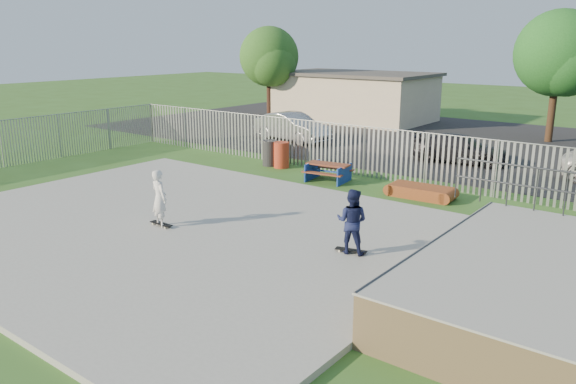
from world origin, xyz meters
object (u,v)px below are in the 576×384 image
Objects in this scene: trash_bin_red at (281,155)px; skater_white at (160,198)px; tree_left at (269,57)px; car_dark at (460,149)px; tree_mid at (559,53)px; skater_navy at (352,221)px; car_silver at (292,127)px; picnic_table at (328,172)px; trash_bin_grey at (270,153)px; funbox at (421,192)px.

trash_bin_red is 8.93m from skater_white.
trash_bin_red is at bearing -48.67° from tree_left.
car_dark is 2.56× the size of skater_white.
skater_white is at bearing -102.66° from tree_mid.
car_dark is 2.56× the size of skater_navy.
car_silver is 1.10× the size of car_dark.
car_silver is (-6.46, 6.21, 0.42)m from picnic_table.
tree_left is at bearing 129.57° from trash_bin_grey.
tree_left is 0.91× the size of tree_mid.
trash_bin_grey is at bearing -120.53° from tree_mid.
trash_bin_grey is 0.67× the size of skater_navy.
funbox is 6.45m from skater_navy.
picnic_table is 1.66× the size of trash_bin_red.
funbox is 6.48m from car_dark.
tree_mid is at bearing -20.53° from car_dark.
skater_white is at bearing -57.87° from tree_left.
car_silver is 14.26m from tree_mid.
tree_left is 17.95m from tree_mid.
tree_left reaches higher than skater_navy.
skater_navy is (7.79, -7.07, 0.42)m from trash_bin_red.
tree_mid is at bearing 61.54° from trash_bin_red.
car_dark reaches higher than trash_bin_red.
skater_white is (5.97, -14.03, 0.19)m from car_silver.
skater_white reaches higher than picnic_table.
skater_navy is at bearing -60.22° from picnic_table.
tree_mid is at bearing 84.44° from funbox.
car_dark reaches higher than funbox.
car_dark is 9.18m from tree_mid.
tree_left is (-13.33, 12.63, 3.83)m from picnic_table.
trash_bin_red is at bearing -138.48° from car_silver.
picnic_table is 15.74m from tree_mid.
skater_navy is at bearing -152.14° from skater_white.
picnic_table is 0.29× the size of tree_left.
trash_bin_grey reaches higher than picnic_table.
picnic_table is 1.65× the size of trash_bin_grey.
skater_navy is 5.59m from skater_white.
car_silver is at bearing -43.05° from tree_left.
trash_bin_red is at bearing -55.92° from skater_navy.
skater_navy reaches higher than car_silver.
trash_bin_grey is 0.67× the size of skater_white.
picnic_table is at bearing -125.54° from car_silver.
car_dark is (6.30, 5.60, 0.08)m from trash_bin_grey.
picnic_table is 0.27× the size of tree_mid.
picnic_table is 3.64m from trash_bin_grey.
picnic_table is at bearing -81.52° from skater_white.
tree_mid reaches higher than trash_bin_grey.
picnic_table is at bearing -12.57° from trash_bin_grey.
car_silver is 10.00m from tree_left.
tree_left is at bearing -45.82° from skater_white.
tree_left is 24.36m from skater_white.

